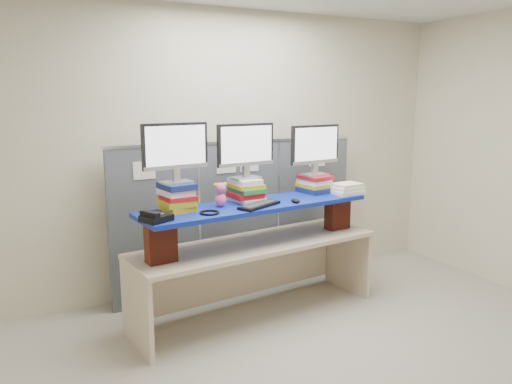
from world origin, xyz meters
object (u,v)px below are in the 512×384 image
desk (256,257)px  blue_board (256,205)px  monitor_right (315,147)px  desk_phone (156,217)px  monitor_left (175,149)px  keyboard (259,205)px  monitor_center (246,148)px

desk → blue_board: size_ratio=1.11×
blue_board → monitor_right: (0.74, 0.20, 0.46)m
monitor_right → desk_phone: (-1.69, -0.43, -0.41)m
desk_phone → desk: bearing=-12.3°
blue_board → monitor_left: size_ratio=3.77×
blue_board → monitor_right: size_ratio=3.77×
keyboard → desk_phone: desk_phone is taller
desk → blue_board: bearing=173.6°
blue_board → monitor_center: bearing=103.2°
blue_board → monitor_right: bearing=8.9°
desk → monitor_left: size_ratio=4.18×
monitor_center → desk_phone: bearing=-165.8°
monitor_left → monitor_right: bearing=0.0°
blue_board → keyboard: 0.14m
monitor_right → keyboard: (-0.77, -0.33, -0.43)m
desk → monitor_right: size_ratio=4.18×
monitor_left → keyboard: bearing=-21.1°
desk → monitor_right: (0.74, 0.20, 0.93)m
keyboard → desk_phone: 0.92m
monitor_right → monitor_center: bearing=-180.0°
blue_board → keyboard: size_ratio=4.72×
desk → monitor_left: (-0.70, 0.04, 0.99)m
monitor_left → desk_phone: monitor_left is taller
desk_phone → blue_board: bearing=-12.3°
monitor_center → desk: bearing=-76.8°
blue_board → desk: bearing=-6.4°
monitor_left → desk_phone: (-0.26, -0.27, -0.47)m
monitor_right → desk_phone: monitor_right is taller
blue_board → keyboard: (-0.04, -0.13, 0.03)m
desk → monitor_right: bearing=8.9°
monitor_center → keyboard: size_ratio=1.25×
desk → keyboard: keyboard is taller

